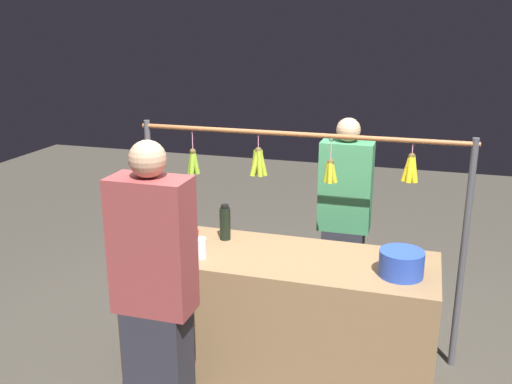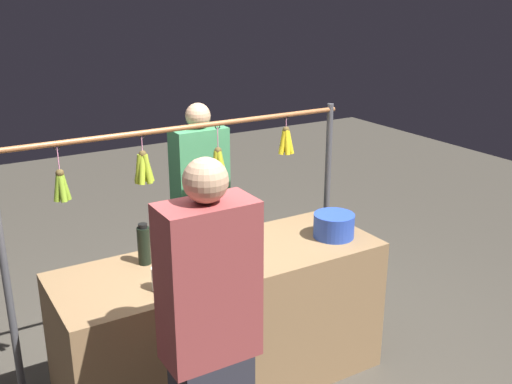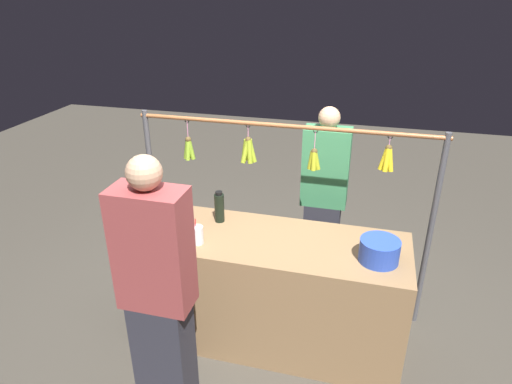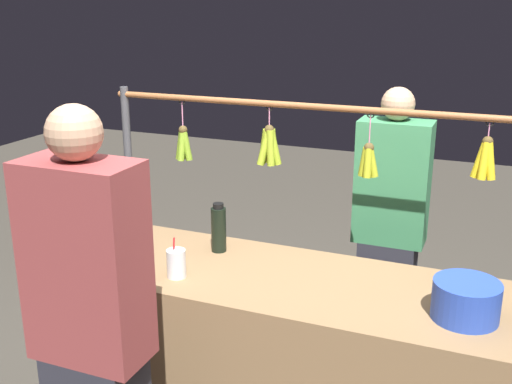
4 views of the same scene
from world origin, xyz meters
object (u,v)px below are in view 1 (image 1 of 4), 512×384
at_px(drink_cup, 200,248).
at_px(customer_person, 156,303).
at_px(water_bottle, 225,223).
at_px(vendor_person, 344,225).
at_px(blue_bucket, 401,263).

bearing_deg(drink_cup, customer_person, 89.09).
distance_m(drink_cup, customer_person, 0.61).
relative_size(water_bottle, drink_cup, 1.35).
bearing_deg(vendor_person, water_bottle, 45.56).
bearing_deg(customer_person, drink_cup, -90.91).
xyz_separation_m(drink_cup, vendor_person, (-0.75, -1.06, -0.14)).
bearing_deg(blue_bucket, water_bottle, -11.90).
relative_size(water_bottle, blue_bucket, 0.95).
relative_size(vendor_person, customer_person, 0.93).
relative_size(drink_cup, customer_person, 0.10).
height_order(water_bottle, customer_person, customer_person).
bearing_deg(drink_cup, water_bottle, -97.72).
height_order(blue_bucket, customer_person, customer_person).
distance_m(blue_bucket, drink_cup, 1.22).
bearing_deg(customer_person, water_bottle, -93.39).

